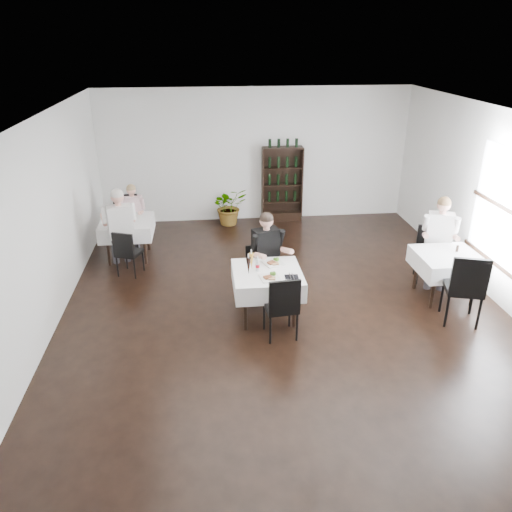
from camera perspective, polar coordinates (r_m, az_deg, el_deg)
The scene contains 23 objects.
room_shell at distance 7.27m, azimuth 3.70°, elevation 3.54°, with size 9.00×9.00×9.00m.
wine_shelf at distance 11.61m, azimuth 3.00°, elevation 8.11°, with size 0.90×0.28×1.75m.
main_table at distance 7.58m, azimuth 1.28°, elevation -2.77°, with size 1.03×1.03×0.77m.
left_table at distance 9.93m, azimuth -14.50°, elevation 3.16°, with size 0.98×0.98×0.77m.
right_table at distance 8.71m, azimuth 20.98°, elevation -0.74°, with size 0.98×0.98×0.77m.
potted_tree at distance 11.46m, azimuth -3.06°, elevation 5.72°, with size 0.78×0.67×0.86m, color #23581E.
main_chair_far at distance 8.22m, azimuth 0.34°, elevation -1.42°, with size 0.45×0.46×0.88m.
main_chair_near at distance 7.07m, azimuth 3.01°, elevation -5.49°, with size 0.49×0.50×0.99m.
left_chair_far at distance 10.47m, azimuth -14.61°, elevation 4.21°, with size 0.49×0.50×1.08m.
left_chair_near at distance 9.21m, azimuth -14.54°, elevation 0.60°, with size 0.51×0.51×0.86m.
right_chair_far at distance 9.32m, azimuth 19.20°, elevation 0.69°, with size 0.54×0.55×0.97m.
right_chair_near at distance 7.98m, azimuth 22.82°, elevation -3.09°, with size 0.65×0.65×1.15m.
diner_main at distance 7.97m, azimuth 1.41°, elevation 0.60°, with size 0.64×0.69×1.50m.
diner_left_far at distance 10.41m, azimuth -13.93°, elevation 4.99°, with size 0.51×0.53×1.30m.
diner_left_near at distance 9.37m, azimuth -15.31°, elevation 3.68°, with size 0.66×0.70×1.57m.
diner_right_far at distance 9.09m, azimuth 20.26°, elevation 2.33°, with size 0.68×0.72×1.55m.
plate_far at distance 7.75m, azimuth 2.04°, elevation -0.77°, with size 0.36×0.36×0.09m.
plate_near at distance 7.29m, azimuth 1.64°, elevation -2.44°, with size 0.32×0.32×0.09m.
pilsner_dark at distance 7.37m, azimuth -0.86°, elevation -1.13°, with size 0.08×0.08×0.33m.
pilsner_lager at distance 7.52m, azimuth -0.54°, elevation -0.60°, with size 0.08×0.08×0.32m.
coke_bottle at distance 7.48m, azimuth 0.18°, elevation -1.03°, with size 0.06×0.06×0.25m.
napkin_cutlery at distance 7.35m, azimuth 4.09°, elevation -2.38°, with size 0.21×0.22×0.02m.
pepper_mill at distance 8.80m, azimuth 22.02°, elevation 0.79°, with size 0.04×0.04×0.11m, color black.
Camera 1 is at (-1.19, -6.70, 4.06)m, focal length 35.00 mm.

